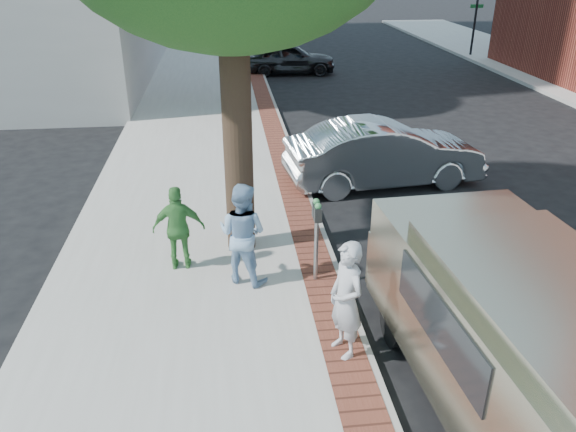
{
  "coord_description": "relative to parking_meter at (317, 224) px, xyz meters",
  "views": [
    {
      "loc": [
        -0.81,
        -7.6,
        5.29
      ],
      "look_at": [
        0.18,
        0.92,
        1.2
      ],
      "focal_mm": 35.0,
      "sensor_mm": 36.0,
      "label": 1
    }
  ],
  "objects": [
    {
      "name": "ground",
      "position": [
        -0.61,
        -0.54,
        -1.21
      ],
      "size": [
        120.0,
        120.0,
        0.0
      ],
      "primitive_type": "plane",
      "color": "black",
      "rests_on": "ground"
    },
    {
      "name": "sidewalk",
      "position": [
        -2.11,
        7.46,
        -1.13
      ],
      "size": [
        5.0,
        60.0,
        0.15
      ],
      "primitive_type": "cube",
      "color": "#9E9991",
      "rests_on": "ground"
    },
    {
      "name": "brick_strip",
      "position": [
        0.09,
        7.46,
        -1.05
      ],
      "size": [
        0.6,
        60.0,
        0.01
      ],
      "primitive_type": "cube",
      "color": "brown",
      "rests_on": "sidewalk"
    },
    {
      "name": "curb",
      "position": [
        0.44,
        7.46,
        -1.13
      ],
      "size": [
        0.1,
        60.0,
        0.15
      ],
      "primitive_type": "cube",
      "color": "gray",
      "rests_on": "ground"
    },
    {
      "name": "signal_near",
      "position": [
        0.29,
        21.46,
        1.05
      ],
      "size": [
        0.7,
        0.15,
        3.8
      ],
      "color": "black",
      "rests_on": "ground"
    },
    {
      "name": "signal_far",
      "position": [
        11.89,
        21.46,
        1.05
      ],
      "size": [
        0.7,
        0.15,
        3.8
      ],
      "color": "black",
      "rests_on": "ground"
    },
    {
      "name": "parking_meter",
      "position": [
        0.0,
        0.0,
        0.0
      ],
      "size": [
        0.12,
        0.32,
        1.47
      ],
      "color": "gray",
      "rests_on": "sidewalk"
    },
    {
      "name": "person_gray",
      "position": [
        0.09,
        -1.95,
        -0.19
      ],
      "size": [
        0.6,
        0.73,
        1.73
      ],
      "primitive_type": "imported",
      "rotation": [
        0.0,
        0.0,
        -1.23
      ],
      "color": "#AEAEB3",
      "rests_on": "sidewalk"
    },
    {
      "name": "person_officer",
      "position": [
        -1.22,
        0.14,
        -0.17
      ],
      "size": [
        1.08,
        1.01,
        1.77
      ],
      "primitive_type": "imported",
      "rotation": [
        0.0,
        0.0,
        2.61
      ],
      "color": "#82A5C9",
      "rests_on": "sidewalk"
    },
    {
      "name": "person_green",
      "position": [
        -2.3,
        0.68,
        -0.29
      ],
      "size": [
        0.9,
        0.38,
        1.54
      ],
      "primitive_type": "imported",
      "rotation": [
        0.0,
        0.0,
        3.14
      ],
      "color": "#41873D",
      "rests_on": "sidewalk"
    },
    {
      "name": "sedan_silver",
      "position": [
        2.4,
        4.47,
        -0.42
      ],
      "size": [
        4.92,
        2.17,
        1.57
      ],
      "primitive_type": "imported",
      "rotation": [
        0.0,
        0.0,
        1.68
      ],
      "color": "#ACB0B3",
      "rests_on": "ground"
    },
    {
      "name": "bg_car",
      "position": [
        1.67,
        18.23,
        -0.48
      ],
      "size": [
        4.34,
        1.87,
        1.46
      ],
      "primitive_type": "imported",
      "rotation": [
        0.0,
        0.0,
        1.54
      ],
      "color": "black",
      "rests_on": "ground"
    },
    {
      "name": "van",
      "position": [
        1.95,
        -3.18,
        -0.05
      ],
      "size": [
        2.49,
        5.81,
        2.1
      ],
      "rotation": [
        0.0,
        0.0,
        0.06
      ],
      "color": "gray",
      "rests_on": "ground"
    }
  ]
}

